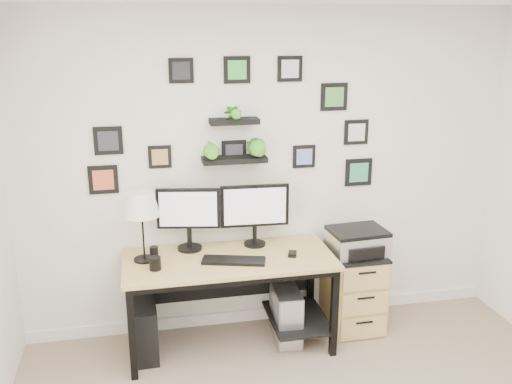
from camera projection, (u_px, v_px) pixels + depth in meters
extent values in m
plane|color=white|center=(269.00, 173.00, 4.60)|extent=(4.00, 0.00, 4.00)
cube|color=white|center=(269.00, 313.00, 4.95)|extent=(4.00, 0.03, 0.10)
cube|color=tan|center=(229.00, 260.00, 4.34)|extent=(1.60, 0.70, 0.03)
cube|color=black|center=(229.00, 265.00, 4.35)|extent=(1.54, 0.64, 0.05)
cube|color=black|center=(223.00, 275.00, 4.73)|extent=(1.44, 0.02, 0.41)
cube|color=black|center=(297.00, 317.00, 4.61)|extent=(0.45, 0.63, 0.03)
cube|color=black|center=(132.00, 334.00, 4.02)|extent=(0.05, 0.05, 0.72)
cube|color=black|center=(132.00, 296.00, 4.58)|extent=(0.05, 0.05, 0.72)
cube|color=black|center=(334.00, 313.00, 4.31)|extent=(0.05, 0.05, 0.72)
cube|color=black|center=(311.00, 279.00, 4.87)|extent=(0.05, 0.05, 0.72)
cylinder|color=black|center=(190.00, 248.00, 4.49)|extent=(0.22, 0.22, 0.02)
cylinder|color=black|center=(189.00, 238.00, 4.47)|extent=(0.04, 0.04, 0.17)
cube|color=black|center=(188.00, 208.00, 4.39)|extent=(0.49, 0.12, 0.32)
cube|color=silver|center=(188.00, 209.00, 4.37)|extent=(0.44, 0.09, 0.28)
cylinder|color=black|center=(255.00, 244.00, 4.58)|extent=(0.18, 0.18, 0.02)
cylinder|color=black|center=(255.00, 235.00, 4.56)|extent=(0.04, 0.04, 0.16)
cube|color=black|center=(255.00, 206.00, 4.48)|extent=(0.54, 0.06, 0.34)
cube|color=silver|center=(255.00, 206.00, 4.47)|extent=(0.49, 0.03, 0.29)
cube|color=black|center=(234.00, 261.00, 4.26)|extent=(0.49, 0.27, 0.02)
cube|color=black|center=(292.00, 254.00, 4.37)|extent=(0.09, 0.11, 0.03)
cylinder|color=black|center=(145.00, 259.00, 4.29)|extent=(0.16, 0.16, 0.02)
cylinder|color=black|center=(143.00, 229.00, 4.22)|extent=(0.01, 0.01, 0.49)
cone|color=white|center=(141.00, 204.00, 4.16)|extent=(0.26, 0.26, 0.18)
cylinder|color=black|center=(155.00, 263.00, 4.12)|extent=(0.09, 0.09, 0.10)
cylinder|color=black|center=(154.00, 252.00, 4.34)|extent=(0.07, 0.07, 0.08)
cube|color=black|center=(144.00, 328.00, 4.37)|extent=(0.21, 0.44, 0.44)
cube|color=gray|center=(286.00, 313.00, 4.59)|extent=(0.22, 0.45, 0.44)
cube|color=silver|center=(292.00, 327.00, 4.38)|extent=(0.18, 0.02, 0.41)
cube|color=tan|center=(353.00, 290.00, 4.76)|extent=(0.42, 0.50, 0.65)
cube|color=black|center=(355.00, 253.00, 4.66)|extent=(0.43, 0.51, 0.02)
cube|color=tan|center=(363.00, 328.00, 4.58)|extent=(0.39, 0.02, 0.18)
cylinder|color=black|center=(364.00, 323.00, 4.55)|extent=(0.14, 0.02, 0.02)
cube|color=tan|center=(365.00, 304.00, 4.52)|extent=(0.39, 0.02, 0.18)
cylinder|color=black|center=(366.00, 298.00, 4.49)|extent=(0.14, 0.02, 0.02)
cube|color=tan|center=(366.00, 279.00, 4.45)|extent=(0.39, 0.02, 0.18)
cylinder|color=black|center=(368.00, 273.00, 4.42)|extent=(0.14, 0.02, 0.02)
cube|color=silver|center=(357.00, 243.00, 4.61)|extent=(0.47, 0.37, 0.17)
cube|color=black|center=(358.00, 231.00, 4.58)|extent=(0.47, 0.37, 0.03)
cube|color=black|center=(367.00, 254.00, 4.45)|extent=(0.30, 0.04, 0.10)
cube|color=black|center=(234.00, 159.00, 4.41)|extent=(0.50, 0.18, 0.04)
cube|color=black|center=(234.00, 121.00, 4.32)|extent=(0.38, 0.15, 0.04)
imported|color=green|center=(212.00, 141.00, 4.33)|extent=(0.15, 0.12, 0.27)
imported|color=green|center=(256.00, 139.00, 4.40)|extent=(0.15, 0.15, 0.27)
imported|color=green|center=(234.00, 102.00, 4.27)|extent=(0.13, 0.09, 0.25)
cube|color=black|center=(237.00, 70.00, 4.30)|extent=(0.20, 0.02, 0.20)
cube|color=green|center=(237.00, 70.00, 4.29)|extent=(0.14, 0.00, 0.14)
cube|color=black|center=(359.00, 172.00, 4.75)|extent=(0.23, 0.02, 0.23)
cube|color=#35936F|center=(359.00, 173.00, 4.74)|extent=(0.16, 0.00, 0.16)
cube|color=black|center=(290.00, 69.00, 4.38)|extent=(0.20, 0.02, 0.20)
cube|color=silver|center=(290.00, 69.00, 4.37)|extent=(0.14, 0.00, 0.14)
cube|color=black|center=(160.00, 157.00, 4.37)|extent=(0.17, 0.02, 0.17)
cube|color=#A07C49|center=(160.00, 157.00, 4.35)|extent=(0.12, 0.00, 0.12)
cube|color=black|center=(356.00, 132.00, 4.64)|extent=(0.20, 0.02, 0.20)
cube|color=silver|center=(357.00, 132.00, 4.63)|extent=(0.14, 0.00, 0.14)
cube|color=black|center=(181.00, 71.00, 4.22)|extent=(0.18, 0.02, 0.18)
cube|color=black|center=(181.00, 71.00, 4.21)|extent=(0.13, 0.00, 0.13)
cube|color=black|center=(103.00, 180.00, 4.33)|extent=(0.22, 0.02, 0.22)
cube|color=#D35831|center=(103.00, 180.00, 4.31)|extent=(0.15, 0.00, 0.15)
cube|color=black|center=(108.00, 141.00, 4.25)|extent=(0.21, 0.02, 0.21)
cube|color=#2A2C33|center=(108.00, 141.00, 4.24)|extent=(0.15, 0.00, 0.15)
cube|color=black|center=(304.00, 156.00, 4.61)|extent=(0.18, 0.02, 0.18)
cube|color=#7484CB|center=(304.00, 157.00, 4.60)|extent=(0.13, 0.00, 0.13)
cube|color=black|center=(234.00, 153.00, 4.48)|extent=(0.19, 0.02, 0.19)
cube|color=#34333A|center=(234.00, 153.00, 4.47)|extent=(0.14, 0.00, 0.14)
cube|color=black|center=(334.00, 97.00, 4.52)|extent=(0.22, 0.02, 0.22)
cube|color=#449242|center=(335.00, 97.00, 4.51)|extent=(0.15, 0.00, 0.15)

